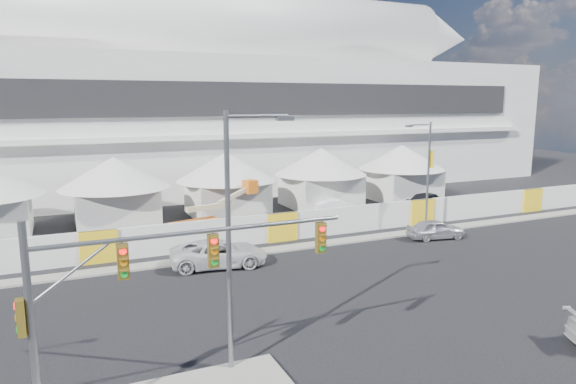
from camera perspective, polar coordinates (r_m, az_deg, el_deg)
name	(u,v)px	position (r m, az deg, el deg)	size (l,w,h in m)	color
ground	(288,347)	(21.29, 0.01, -16.83)	(160.00, 160.00, 0.00)	black
far_curb	(458,227)	(41.85, 18.37, -3.66)	(80.00, 1.20, 0.12)	gray
stadium	(211,102)	(61.09, -8.58, 9.81)	(80.00, 24.80, 21.98)	silver
tent_row	(173,182)	(42.64, -12.65, 1.10)	(53.40, 8.40, 5.40)	silver
hoarding_fence	(282,227)	(35.73, -0.70, -3.90)	(70.00, 0.25, 2.00)	silver
scaffold_tower	(487,128)	(75.80, 21.27, 6.67)	(4.40, 4.40, 12.00)	#595B60
sedan_silver	(436,229)	(37.83, 16.09, -3.98)	(4.09, 1.65, 1.39)	silver
pickup_curb	(219,253)	(30.66, -7.69, -6.78)	(5.68, 2.62, 1.58)	silver
lot_car_a	(340,207)	(44.07, 5.81, -1.68)	(4.15, 1.45, 1.37)	white
lot_car_b	(428,201)	(47.66, 15.33, -0.93)	(4.80, 1.93, 1.64)	black
traffic_mast	(118,306)	(15.98, -18.39, -11.89)	(9.83, 0.62, 6.39)	gray
streetlight_median	(235,224)	(17.89, -5.92, -3.59)	(2.54, 0.26, 9.19)	slate
streetlight_curb	(426,169)	(38.87, 15.12, 2.49)	(2.41, 0.54, 8.14)	slate
boom_lift	(205,222)	(37.75, -9.20, -3.31)	(7.34, 2.51, 3.62)	orange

